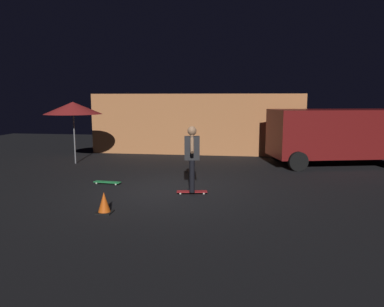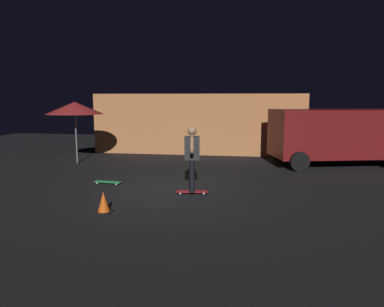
{
  "view_description": "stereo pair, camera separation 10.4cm",
  "coord_description": "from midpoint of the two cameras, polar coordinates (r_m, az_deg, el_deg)",
  "views": [
    {
      "loc": [
        1.91,
        -9.27,
        2.45
      ],
      "look_at": [
        0.6,
        -0.21,
        1.05
      ],
      "focal_mm": 34.24,
      "sensor_mm": 36.0,
      "label": 1
    },
    {
      "loc": [
        2.01,
        -9.25,
        2.45
      ],
      "look_at": [
        0.6,
        -0.21,
        1.05
      ],
      "focal_mm": 34.24,
      "sensor_mm": 36.0,
      "label": 2
    }
  ],
  "objects": [
    {
      "name": "skateboard_ridden",
      "position": [
        9.46,
        0.32,
        -5.97
      ],
      "size": [
        0.8,
        0.32,
        0.07
      ],
      "color": "#AD1E23",
      "rests_on": "ground_plane"
    },
    {
      "name": "low_building",
      "position": [
        17.72,
        1.82,
        4.99
      ],
      "size": [
        9.19,
        4.26,
        2.62
      ],
      "color": "#C67A47",
      "rests_on": "ground_plane"
    },
    {
      "name": "traffic_cone",
      "position": [
        8.12,
        -13.26,
        -7.53
      ],
      "size": [
        0.34,
        0.34,
        0.46
      ],
      "color": "black",
      "rests_on": "ground_plane"
    },
    {
      "name": "skateboard_spare",
      "position": [
        10.78,
        -12.69,
        -4.35
      ],
      "size": [
        0.8,
        0.28,
        0.07
      ],
      "color": "green",
      "rests_on": "ground_plane"
    },
    {
      "name": "parked_van",
      "position": [
        14.32,
        21.87,
        2.89
      ],
      "size": [
        4.92,
        3.13,
        2.03
      ],
      "color": "maroon",
      "rests_on": "ground_plane"
    },
    {
      "name": "patio_umbrella",
      "position": [
        14.26,
        -17.6,
        6.77
      ],
      "size": [
        2.1,
        2.1,
        2.3
      ],
      "color": "slate",
      "rests_on": "ground_plane"
    },
    {
      "name": "skater",
      "position": [
        9.26,
        0.32,
        -0.08
      ],
      "size": [
        0.41,
        0.98,
        1.67
      ],
      "color": "black",
      "rests_on": "skateboard_ridden"
    },
    {
      "name": "ground_plane",
      "position": [
        9.78,
        -3.02,
        -5.83
      ],
      "size": [
        28.0,
        28.0,
        0.0
      ],
      "primitive_type": "plane",
      "color": "black"
    }
  ]
}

